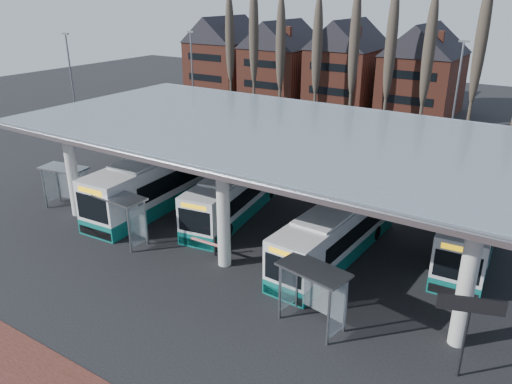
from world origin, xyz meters
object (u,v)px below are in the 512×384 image
Objects in this scene: shelter_2 at (315,283)px; shelter_1 at (123,208)px; bus_2 at (337,232)px; bus_0 at (164,179)px; bus_1 at (238,192)px; shelter_0 at (66,178)px; bus_3 at (473,225)px.

shelter_1 is at bearing -174.00° from shelter_2.
bus_2 is 6.48m from shelter_2.
bus_0 is 1.16× the size of bus_1.
shelter_0 reaches higher than shelter_2.
shelter_0 is at bearing -160.30° from bus_1.
bus_3 is 25.60m from shelter_0.
shelter_0 is (-18.04, -3.64, 0.69)m from bus_2.
bus_0 reaches higher than shelter_0.
bus_2 is 3.31× the size of shelter_2.
bus_1 is 0.98× the size of bus_3.
shelter_0 is at bearing -165.77° from bus_2.
bus_2 reaches higher than shelter_2.
bus_0 is at bearing 31.66° from shelter_0.
bus_3 reaches higher than shelter_0.
shelter_0 is at bearing 171.18° from shelter_1.
bus_2 is at bearing 27.97° from shelter_1.
bus_0 reaches higher than bus_3.
bus_0 is at bearing 166.37° from shelter_2.
bus_2 reaches higher than shelter_1.
bus_0 is 1.19× the size of bus_2.
bus_0 is 19.78m from bus_3.
bus_0 reaches higher than bus_1.
bus_0 is 6.09m from shelter_1.
shelter_1 is (2.09, -5.71, 0.42)m from bus_0.
shelter_2 is (1.72, -6.21, 0.65)m from bus_2.
bus_1 reaches higher than shelter_2.
bus_3 is at bearing 33.20° from shelter_1.
shelter_1 is at bearing -73.19° from bus_0.
bus_1 is at bearing 10.23° from bus_0.
bus_3 is at bearing 3.05° from bus_1.
shelter_1 is (6.92, -1.48, -0.00)m from shelter_0.
bus_2 is at bearing -145.41° from bus_3.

